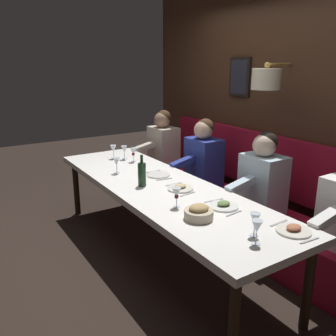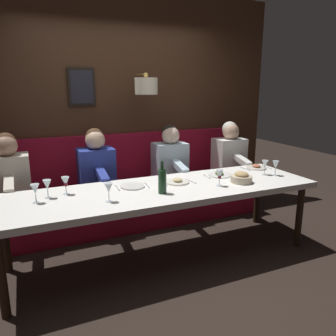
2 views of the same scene
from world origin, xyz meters
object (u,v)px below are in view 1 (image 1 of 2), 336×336
at_px(wine_glass_5, 117,162).
at_px(wine_bottle, 142,174).
at_px(wine_glass_0, 255,220).
at_px(wine_glass_2, 257,227).
at_px(diner_middle, 203,155).
at_px(diner_far, 163,141).
at_px(dining_table, 160,191).
at_px(wine_glass_4, 177,194).
at_px(wine_glass_3, 113,149).
at_px(diner_near, 263,175).
at_px(wine_glass_1, 133,152).
at_px(bread_bowl, 199,213).
at_px(wine_glass_6, 124,150).

height_order(wine_glass_5, wine_bottle, wine_bottle).
height_order(wine_glass_0, wine_glass_2, same).
xyz_separation_m(diner_middle, diner_far, (0.00, 0.90, 0.00)).
height_order(dining_table, wine_glass_0, wine_glass_0).
distance_m(wine_glass_0, wine_glass_4, 0.71).
height_order(wine_glass_3, wine_glass_4, same).
height_order(diner_near, diner_middle, same).
relative_size(wine_glass_0, wine_bottle, 0.55).
bearing_deg(wine_bottle, wine_glass_1, 68.13).
distance_m(diner_far, wine_glass_0, 2.73).
xyz_separation_m(wine_glass_0, wine_glass_4, (-0.16, 0.69, -0.00)).
relative_size(diner_near, wine_glass_5, 4.82).
xyz_separation_m(dining_table, diner_near, (0.88, -0.47, 0.13)).
bearing_deg(wine_glass_2, wine_glass_3, 87.24).
xyz_separation_m(wine_glass_0, wine_glass_5, (-0.17, 1.80, 0.00)).
distance_m(wine_glass_4, bread_bowl, 0.28).
relative_size(diner_middle, wine_glass_6, 4.82).
distance_m(wine_glass_3, wine_glass_6, 0.14).
xyz_separation_m(wine_glass_1, wine_glass_3, (-0.13, 0.26, 0.00)).
bearing_deg(diner_middle, wine_glass_0, -117.64).
relative_size(wine_glass_1, wine_glass_5, 1.00).
bearing_deg(wine_glass_5, wine_glass_4, -89.42).
height_order(wine_glass_0, wine_glass_4, same).
bearing_deg(wine_glass_2, wine_bottle, 93.08).
relative_size(dining_table, wine_glass_0, 18.76).
height_order(diner_far, wine_glass_1, diner_far).
bearing_deg(bread_bowl, wine_glass_3, 84.34).
height_order(diner_far, bread_bowl, diner_far).
height_order(wine_glass_6, bread_bowl, wine_glass_6).
bearing_deg(wine_glass_1, wine_glass_3, 116.95).
height_order(diner_near, diner_far, same).
bearing_deg(wine_glass_3, bread_bowl, -95.66).
distance_m(diner_far, wine_glass_1, 0.85).
relative_size(wine_glass_0, wine_glass_5, 1.00).
distance_m(diner_near, wine_glass_5, 1.48).
bearing_deg(wine_glass_0, wine_glass_6, 86.45).
bearing_deg(wine_glass_0, diner_middle, 62.36).
distance_m(dining_table, wine_glass_5, 0.63).
xyz_separation_m(diner_middle, wine_glass_5, (-1.06, 0.12, 0.04)).
distance_m(diner_far, bread_bowl, 2.40).
bearing_deg(diner_middle, dining_table, -152.40).
distance_m(wine_glass_0, wine_glass_1, 2.11).
distance_m(diner_far, wine_glass_4, 2.16).
bearing_deg(dining_table, bread_bowl, -100.37).
xyz_separation_m(dining_table, wine_glass_3, (0.05, 1.15, 0.17)).
bearing_deg(wine_glass_3, wine_glass_5, -111.07).
distance_m(diner_near, wine_glass_0, 1.16).
distance_m(diner_middle, diner_far, 0.90).
xyz_separation_m(diner_near, wine_glass_0, (-0.88, -0.76, 0.04)).
bearing_deg(diner_middle, diner_far, 90.00).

